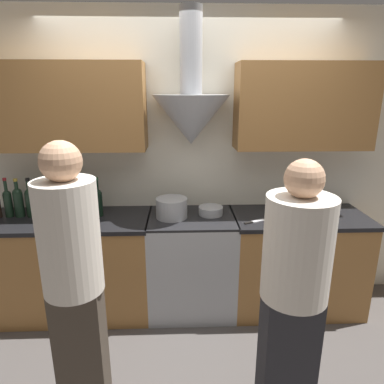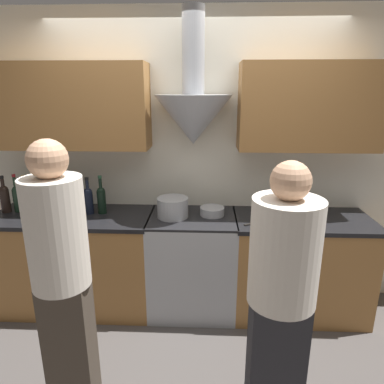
{
  "view_description": "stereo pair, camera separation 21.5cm",
  "coord_description": "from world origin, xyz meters",
  "px_view_note": "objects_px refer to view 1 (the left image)",
  "views": [
    {
      "loc": [
        -0.1,
        -2.43,
        1.93
      ],
      "look_at": [
        0.0,
        0.22,
        1.14
      ],
      "focal_mm": 32.0,
      "sensor_mm": 36.0,
      "label": 1
    },
    {
      "loc": [
        0.12,
        -2.43,
        1.93
      ],
      "look_at": [
        0.0,
        0.22,
        1.14
      ],
      "focal_mm": 32.0,
      "sensor_mm": 36.0,
      "label": 2
    }
  ],
  "objects_px": {
    "mixing_bowl": "(211,211)",
    "person_foreground_right": "(294,287)",
    "wine_bottle_4": "(41,202)",
    "person_foreground_left": "(74,284)",
    "stock_pot": "(172,208)",
    "wine_bottle_3": "(30,201)",
    "wine_bottle_2": "(18,201)",
    "orange_fruit": "(284,221)",
    "wine_bottle_8": "(85,202)",
    "wine_bottle_6": "(65,201)",
    "stove_range": "(192,263)",
    "wine_bottle_1": "(8,202)",
    "wine_bottle_9": "(98,201)",
    "wine_bottle_5": "(53,202)",
    "wine_bottle_7": "(75,201)"
  },
  "relations": [
    {
      "from": "stove_range",
      "to": "wine_bottle_1",
      "type": "bearing_deg",
      "value": 177.74
    },
    {
      "from": "wine_bottle_3",
      "to": "wine_bottle_2",
      "type": "bearing_deg",
      "value": -179.64
    },
    {
      "from": "wine_bottle_4",
      "to": "mixing_bowl",
      "type": "xyz_separation_m",
      "value": [
        1.45,
        -0.01,
        -0.1
      ]
    },
    {
      "from": "wine_bottle_4",
      "to": "person_foreground_right",
      "type": "relative_size",
      "value": 0.2
    },
    {
      "from": "stock_pot",
      "to": "wine_bottle_3",
      "type": "bearing_deg",
      "value": 176.47
    },
    {
      "from": "wine_bottle_7",
      "to": "mixing_bowl",
      "type": "distance_m",
      "value": 1.16
    },
    {
      "from": "wine_bottle_1",
      "to": "mixing_bowl",
      "type": "relative_size",
      "value": 1.62
    },
    {
      "from": "wine_bottle_5",
      "to": "stock_pot",
      "type": "height_order",
      "value": "wine_bottle_5"
    },
    {
      "from": "stock_pot",
      "to": "mixing_bowl",
      "type": "bearing_deg",
      "value": 9.87
    },
    {
      "from": "stove_range",
      "to": "stock_pot",
      "type": "height_order",
      "value": "stock_pot"
    },
    {
      "from": "wine_bottle_2",
      "to": "mixing_bowl",
      "type": "relative_size",
      "value": 1.59
    },
    {
      "from": "orange_fruit",
      "to": "person_foreground_left",
      "type": "distance_m",
      "value": 1.66
    },
    {
      "from": "wine_bottle_7",
      "to": "mixing_bowl",
      "type": "xyz_separation_m",
      "value": [
        1.16,
        -0.0,
        -0.1
      ]
    },
    {
      "from": "mixing_bowl",
      "to": "wine_bottle_7",
      "type": "bearing_deg",
      "value": 179.82
    },
    {
      "from": "wine_bottle_3",
      "to": "person_foreground_left",
      "type": "height_order",
      "value": "person_foreground_left"
    },
    {
      "from": "person_foreground_right",
      "to": "stock_pot",
      "type": "bearing_deg",
      "value": 122.89
    },
    {
      "from": "wine_bottle_3",
      "to": "stove_range",
      "type": "bearing_deg",
      "value": -2.53
    },
    {
      "from": "wine_bottle_4",
      "to": "wine_bottle_9",
      "type": "distance_m",
      "value": 0.48
    },
    {
      "from": "wine_bottle_8",
      "to": "wine_bottle_3",
      "type": "bearing_deg",
      "value": 177.27
    },
    {
      "from": "orange_fruit",
      "to": "person_foreground_left",
      "type": "height_order",
      "value": "person_foreground_left"
    },
    {
      "from": "person_foreground_left",
      "to": "wine_bottle_8",
      "type": "bearing_deg",
      "value": 101.96
    },
    {
      "from": "wine_bottle_8",
      "to": "wine_bottle_6",
      "type": "bearing_deg",
      "value": 175.57
    },
    {
      "from": "wine_bottle_2",
      "to": "wine_bottle_4",
      "type": "height_order",
      "value": "wine_bottle_2"
    },
    {
      "from": "wine_bottle_6",
      "to": "stove_range",
      "type": "bearing_deg",
      "value": -2.75
    },
    {
      "from": "wine_bottle_2",
      "to": "wine_bottle_4",
      "type": "xyz_separation_m",
      "value": [
        0.19,
        -0.01,
        -0.01
      ]
    },
    {
      "from": "stove_range",
      "to": "wine_bottle_4",
      "type": "xyz_separation_m",
      "value": [
        -1.28,
        0.05,
        0.57
      ]
    },
    {
      "from": "wine_bottle_7",
      "to": "wine_bottle_4",
      "type": "bearing_deg",
      "value": 179.01
    },
    {
      "from": "mixing_bowl",
      "to": "person_foreground_right",
      "type": "bearing_deg",
      "value": -72.36
    },
    {
      "from": "wine_bottle_4",
      "to": "orange_fruit",
      "type": "relative_size",
      "value": 4.18
    },
    {
      "from": "stove_range",
      "to": "person_foreground_left",
      "type": "distance_m",
      "value": 1.41
    },
    {
      "from": "wine_bottle_4",
      "to": "person_foreground_right",
      "type": "height_order",
      "value": "person_foreground_right"
    },
    {
      "from": "wine_bottle_9",
      "to": "wine_bottle_5",
      "type": "bearing_deg",
      "value": 179.51
    },
    {
      "from": "orange_fruit",
      "to": "wine_bottle_3",
      "type": "bearing_deg",
      "value": 172.13
    },
    {
      "from": "wine_bottle_3",
      "to": "stock_pot",
      "type": "xyz_separation_m",
      "value": [
        1.2,
        -0.07,
        -0.05
      ]
    },
    {
      "from": "stock_pot",
      "to": "person_foreground_right",
      "type": "height_order",
      "value": "person_foreground_right"
    },
    {
      "from": "wine_bottle_6",
      "to": "person_foreground_left",
      "type": "height_order",
      "value": "person_foreground_left"
    },
    {
      "from": "wine_bottle_3",
      "to": "stock_pot",
      "type": "relative_size",
      "value": 1.27
    },
    {
      "from": "stove_range",
      "to": "wine_bottle_9",
      "type": "relative_size",
      "value": 2.63
    },
    {
      "from": "wine_bottle_4",
      "to": "person_foreground_left",
      "type": "bearing_deg",
      "value": -62.61
    },
    {
      "from": "wine_bottle_5",
      "to": "mixing_bowl",
      "type": "distance_m",
      "value": 1.35
    },
    {
      "from": "stove_range",
      "to": "wine_bottle_8",
      "type": "height_order",
      "value": "wine_bottle_8"
    },
    {
      "from": "wine_bottle_9",
      "to": "stock_pot",
      "type": "distance_m",
      "value": 0.63
    },
    {
      "from": "wine_bottle_3",
      "to": "person_foreground_right",
      "type": "distance_m",
      "value": 2.23
    },
    {
      "from": "wine_bottle_8",
      "to": "wine_bottle_9",
      "type": "relative_size",
      "value": 0.96
    },
    {
      "from": "wine_bottle_1",
      "to": "wine_bottle_5",
      "type": "distance_m",
      "value": 0.38
    },
    {
      "from": "stove_range",
      "to": "person_foreground_right",
      "type": "bearing_deg",
      "value": -64.13
    },
    {
      "from": "wine_bottle_3",
      "to": "mixing_bowl",
      "type": "xyz_separation_m",
      "value": [
        1.54,
        -0.02,
        -0.1
      ]
    },
    {
      "from": "wine_bottle_6",
      "to": "orange_fruit",
      "type": "distance_m",
      "value": 1.84
    },
    {
      "from": "wine_bottle_4",
      "to": "person_foreground_left",
      "type": "relative_size",
      "value": 0.19
    },
    {
      "from": "wine_bottle_2",
      "to": "wine_bottle_7",
      "type": "distance_m",
      "value": 0.48
    }
  ]
}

